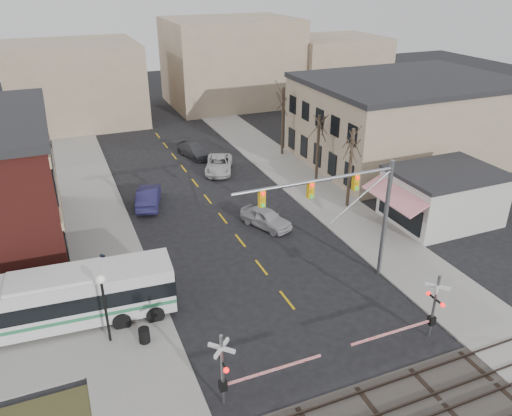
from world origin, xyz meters
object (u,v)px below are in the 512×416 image
(transit_bus, at_px, (59,299))
(car_c, at_px, (219,164))
(trash_bin, at_px, (144,335))
(car_a, at_px, (266,218))
(traffic_signal_mast, at_px, (349,202))
(pedestrian_near, at_px, (133,310))
(car_d, at_px, (194,150))
(rr_crossing_west, at_px, (231,368))
(pedestrian_far, at_px, (104,266))
(street_lamp, at_px, (103,295))
(rr_crossing_east, at_px, (428,309))
(car_b, at_px, (149,197))

(transit_bus, relative_size, car_c, 2.37)
(trash_bin, bearing_deg, car_a, 40.85)
(traffic_signal_mast, height_order, car_c, traffic_signal_mast)
(car_a, bearing_deg, traffic_signal_mast, -105.42)
(transit_bus, bearing_deg, pedestrian_near, -19.82)
(car_c, xyz_separation_m, car_d, (-0.99, 5.20, -0.02))
(rr_crossing_west, relative_size, pedestrian_far, 3.12)
(transit_bus, height_order, car_d, transit_bus)
(car_d, height_order, pedestrian_near, pedestrian_near)
(street_lamp, distance_m, car_c, 25.65)
(car_c, bearing_deg, transit_bus, -107.21)
(traffic_signal_mast, distance_m, rr_crossing_east, 7.50)
(traffic_signal_mast, xyz_separation_m, trash_bin, (-12.89, -0.90, -5.21))
(rr_crossing_east, height_order, street_lamp, street_lamp)
(car_c, height_order, car_d, car_c)
(rr_crossing_west, distance_m, pedestrian_near, 8.19)
(car_a, xyz_separation_m, pedestrian_far, (-12.60, -2.79, 0.26))
(transit_bus, height_order, car_c, transit_bus)
(street_lamp, bearing_deg, traffic_signal_mast, 0.30)
(traffic_signal_mast, height_order, trash_bin, traffic_signal_mast)
(car_b, xyz_separation_m, pedestrian_near, (-4.05, -15.35, 0.08))
(transit_bus, bearing_deg, trash_bin, -39.47)
(car_d, bearing_deg, trash_bin, -127.97)
(traffic_signal_mast, distance_m, street_lamp, 14.84)
(rr_crossing_west, relative_size, car_b, 1.11)
(transit_bus, height_order, street_lamp, street_lamp)
(street_lamp, relative_size, car_c, 0.78)
(traffic_signal_mast, bearing_deg, car_a, 98.96)
(transit_bus, bearing_deg, rr_crossing_west, -51.64)
(pedestrian_near, bearing_deg, trash_bin, -150.57)
(rr_crossing_west, distance_m, car_a, 17.65)
(car_c, bearing_deg, rr_crossing_east, -63.10)
(rr_crossing_west, distance_m, pedestrian_far, 13.34)
(car_a, relative_size, pedestrian_near, 2.81)
(rr_crossing_west, bearing_deg, pedestrian_near, 113.58)
(rr_crossing_east, bearing_deg, pedestrian_far, 140.54)
(rr_crossing_east, bearing_deg, trash_bin, 158.92)
(rr_crossing_east, relative_size, car_c, 1.05)
(pedestrian_far, bearing_deg, traffic_signal_mast, -91.92)
(rr_crossing_east, distance_m, street_lamp, 17.09)
(trash_bin, bearing_deg, car_b, 77.60)
(car_c, bearing_deg, car_b, -124.95)
(rr_crossing_west, xyz_separation_m, car_a, (8.47, 15.44, -1.21))
(transit_bus, distance_m, traffic_signal_mast, 17.45)
(car_d, xyz_separation_m, pedestrian_near, (-11.12, -25.75, 0.19))
(car_c, height_order, pedestrian_near, pedestrian_near)
(street_lamp, relative_size, car_a, 0.94)
(car_a, bearing_deg, rr_crossing_west, -143.13)
(rr_crossing_east, xyz_separation_m, car_c, (-2.29, 27.92, -1.23))
(traffic_signal_mast, relative_size, rr_crossing_east, 1.86)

